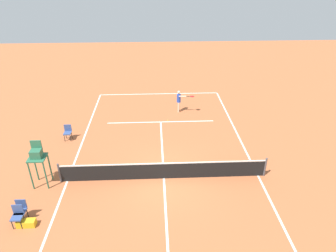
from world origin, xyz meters
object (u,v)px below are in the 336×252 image
at_px(equipment_bag, 26,223).
at_px(player_serving, 179,99).
at_px(courtside_chair_far, 21,210).
at_px(courtside_chair_near, 17,215).
at_px(umpire_chair, 37,157).
at_px(courtside_chair_mid, 68,132).
at_px(tennis_ball, 168,120).

bearing_deg(equipment_bag, player_serving, -124.23).
bearing_deg(courtside_chair_far, equipment_bag, 125.84).
bearing_deg(courtside_chair_near, umpire_chair, -93.47).
bearing_deg(courtside_chair_near, equipment_bag, 162.74).
distance_m(player_serving, umpire_chair, 10.88).
distance_m(umpire_chair, courtside_chair_mid, 4.45).
distance_m(player_serving, courtside_chair_mid, 8.07).
bearing_deg(umpire_chair, tennis_ball, -134.98).
relative_size(umpire_chair, courtside_chair_near, 2.54).
xyz_separation_m(tennis_ball, equipment_bag, (6.35, 9.25, 0.12)).
distance_m(courtside_chair_near, courtside_chair_mid, 6.97).
xyz_separation_m(tennis_ball, umpire_chair, (6.50, 6.50, 1.57)).
xyz_separation_m(player_serving, equipment_bag, (7.26, 10.68, -0.82)).
distance_m(player_serving, courtside_chair_far, 12.76).
xyz_separation_m(umpire_chair, courtside_chair_near, (0.16, 2.65, -1.07)).
bearing_deg(courtside_chair_mid, player_serving, -153.31).
height_order(player_serving, courtside_chair_far, player_serving).
height_order(umpire_chair, courtside_chair_near, umpire_chair).
relative_size(player_serving, courtside_chair_mid, 1.72).
relative_size(umpire_chair, courtside_chair_mid, 2.54).
distance_m(player_serving, tennis_ball, 1.93).
distance_m(umpire_chair, courtside_chair_near, 2.86).
height_order(courtside_chair_mid, courtside_chair_far, same).
xyz_separation_m(player_serving, courtside_chair_far, (7.56, 10.27, -0.43)).
bearing_deg(equipment_bag, umpire_chair, -86.87).
bearing_deg(equipment_bag, courtside_chair_far, -54.16).
height_order(tennis_ball, courtside_chair_mid, courtside_chair_mid).
xyz_separation_m(courtside_chair_far, equipment_bag, (-0.29, 0.40, -0.38)).
height_order(player_serving, umpire_chair, umpire_chair).
bearing_deg(umpire_chair, courtside_chair_mid, -92.87).
xyz_separation_m(tennis_ball, courtside_chair_near, (6.66, 9.15, 0.50)).
height_order(tennis_ball, courtside_chair_far, courtside_chair_far).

